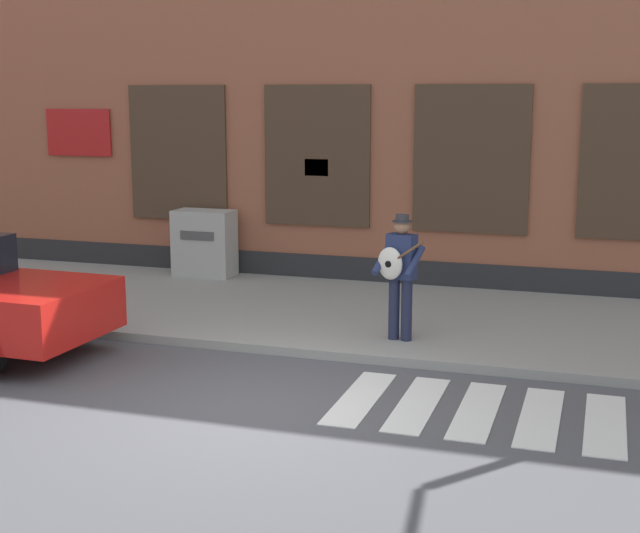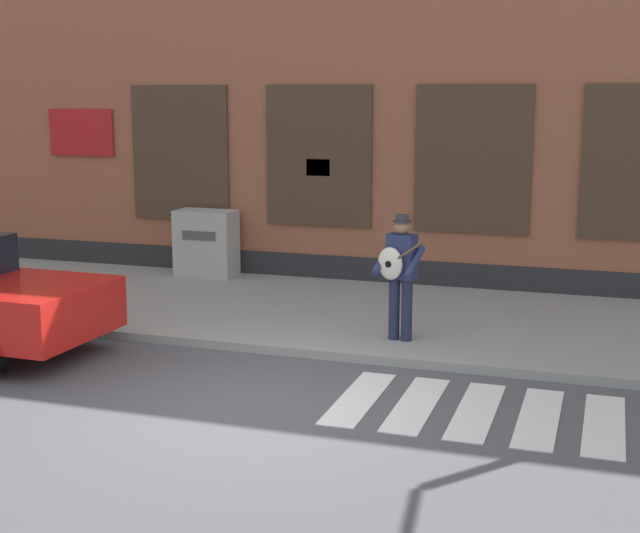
% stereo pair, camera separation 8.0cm
% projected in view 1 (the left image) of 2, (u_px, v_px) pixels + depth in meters
% --- Properties ---
extents(ground_plane, '(160.00, 160.00, 0.00)m').
position_uv_depth(ground_plane, '(254.00, 408.00, 9.87)').
color(ground_plane, '#4C4C51').
extents(sidewalk, '(28.00, 4.52, 0.12)m').
position_uv_depth(sidewalk, '(356.00, 315.00, 13.81)').
color(sidewalk, gray).
rests_on(sidewalk, ground).
extents(building_backdrop, '(28.00, 4.06, 8.60)m').
position_uv_depth(building_backdrop, '(418.00, 48.00, 16.99)').
color(building_backdrop, '#99563D').
rests_on(building_backdrop, ground).
extents(crosswalk, '(5.78, 1.90, 0.01)m').
position_uv_depth(crosswalk, '(605.00, 424.00, 9.37)').
color(crosswalk, silver).
rests_on(crosswalk, ground).
extents(busker, '(0.72, 0.62, 1.72)m').
position_uv_depth(busker, '(399.00, 270.00, 11.97)').
color(busker, '#1E233D').
rests_on(busker, sidewalk).
extents(utility_box, '(1.10, 0.62, 1.21)m').
position_uv_depth(utility_box, '(204.00, 243.00, 16.41)').
color(utility_box, '#ADADA8').
rests_on(utility_box, sidewalk).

